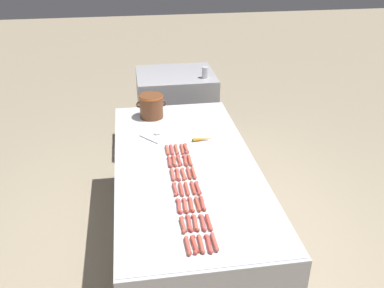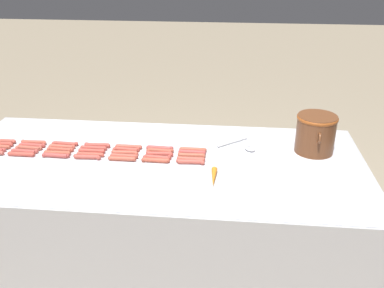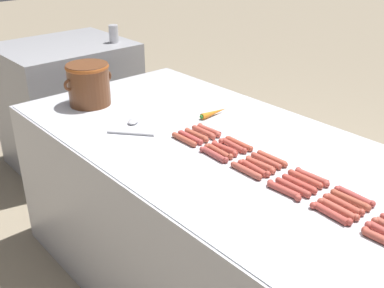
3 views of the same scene
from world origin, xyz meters
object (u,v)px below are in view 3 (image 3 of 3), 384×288
hot_dog_10 (293,187)px  serving_spoon (132,125)px  hot_dog_11 (254,168)px  bean_pot (89,82)px  hot_dog_2 (331,213)px  hot_dog_4 (246,171)px  hot_dog_13 (190,137)px  carrot (214,113)px  hot_dog_34 (209,130)px  soda_can (114,34)px  hot_dog_31 (312,177)px  hot_dog_32 (272,159)px  hot_dog_18 (260,165)px  hot_dog_6 (184,139)px  hot_dog_30 (354,196)px  hot_dog_9 (338,209)px  back_cabinet (70,106)px  hot_dog_24 (305,179)px  hot_dog_5 (214,155)px  hot_dog_19 (225,148)px  hot_dog_25 (265,161)px  hot_dog_16 (343,204)px  hot_dog_26 (233,146)px  hot_dog_33 (239,144)px  hot_dog_12 (218,151)px  hot_dog_17 (299,184)px  hot_dog_27 (203,132)px  hot_dog_3 (284,190)px  hot_dog_20 (196,135)px  hot_dog_23 (350,200)px

hot_dog_10 → serving_spoon: (-0.12, 0.86, -0.00)m
hot_dog_11 → bean_pot: bean_pot is taller
hot_dog_2 → hot_dog_4: 0.38m
hot_dog_13 → carrot: carrot is taller
hot_dog_34 → soda_can: bearing=74.0°
hot_dog_31 → hot_dog_32: (0.00, 0.20, 0.00)m
hot_dog_18 → hot_dog_6: bearing=101.7°
hot_dog_30 → soda_can: (0.42, 2.20, 0.14)m
hot_dog_9 → hot_dog_30: size_ratio=1.00×
back_cabinet → hot_dog_34: back_cabinet is taller
hot_dog_18 → hot_dog_24: size_ratio=1.00×
hot_dog_5 → hot_dog_19: size_ratio=1.00×
hot_dog_25 → hot_dog_6: bearing=107.4°
hot_dog_31 → soda_can: 2.07m
hot_dog_5 → hot_dog_16: 0.57m
hot_dog_25 → hot_dog_26: same height
hot_dog_13 → hot_dog_31: (0.12, -0.57, 0.00)m
hot_dog_10 → hot_dog_30: same height
hot_dog_6 → soda_can: soda_can is taller
hot_dog_2 → hot_dog_33: size_ratio=1.00×
hot_dog_30 → hot_dog_12: bearing=101.8°
hot_dog_24 → hot_dog_26: bearing=89.9°
hot_dog_17 → hot_dog_30: bearing=-67.1°
hot_dog_19 → soda_can: 1.71m
hot_dog_11 → back_cabinet: bearing=83.6°
hot_dog_26 → hot_dog_34: 0.19m
hot_dog_12 → soda_can: size_ratio=1.26×
hot_dog_25 → bean_pot: bearing=100.2°
hot_dog_11 → hot_dog_19: same height
hot_dog_4 → soda_can: soda_can is taller
hot_dog_4 → serving_spoon: bearing=96.7°
bean_pot → hot_dog_18: bearing=-81.8°
back_cabinet → hot_dog_27: back_cabinet is taller
hot_dog_3 → hot_dog_9: (0.04, -0.20, 0.00)m
hot_dog_9 → hot_dog_11: size_ratio=1.00×
hot_dog_5 → hot_dog_26: size_ratio=1.00×
hot_dog_3 → hot_dog_9: size_ratio=1.00×
hot_dog_16 → hot_dog_18: bearing=89.8°
hot_dog_34 → carrot: (0.16, 0.13, 0.00)m
back_cabinet → hot_dog_2: (-0.27, -2.40, 0.39)m
back_cabinet → hot_dog_9: 2.45m
hot_dog_9 → carrot: (0.27, 0.89, 0.00)m
hot_dog_4 → hot_dog_16: same height
hot_dog_24 → hot_dog_27: (-0.00, 0.56, 0.00)m
hot_dog_6 → hot_dog_20: (0.07, -0.00, 0.00)m
hot_dog_31 → hot_dog_16: bearing=-112.3°
hot_dog_9 → carrot: bearing=73.1°
hot_dog_19 → hot_dog_5: bearing=-171.3°
hot_dog_13 → hot_dog_23: same height
hot_dog_34 → carrot: carrot is taller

